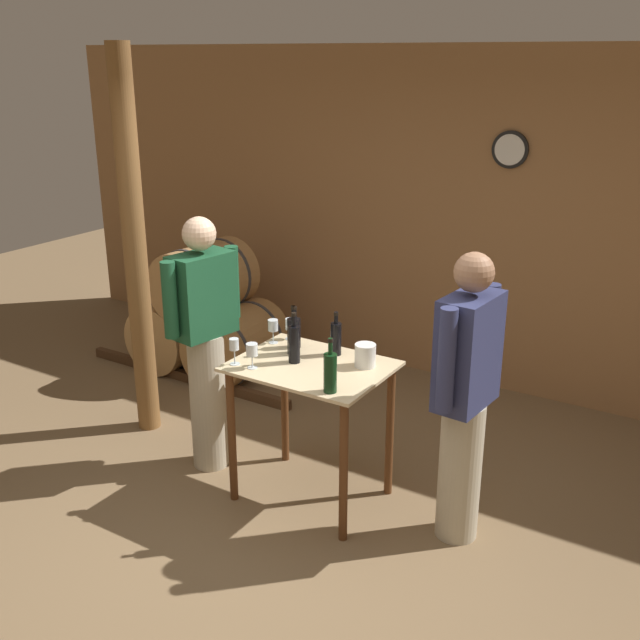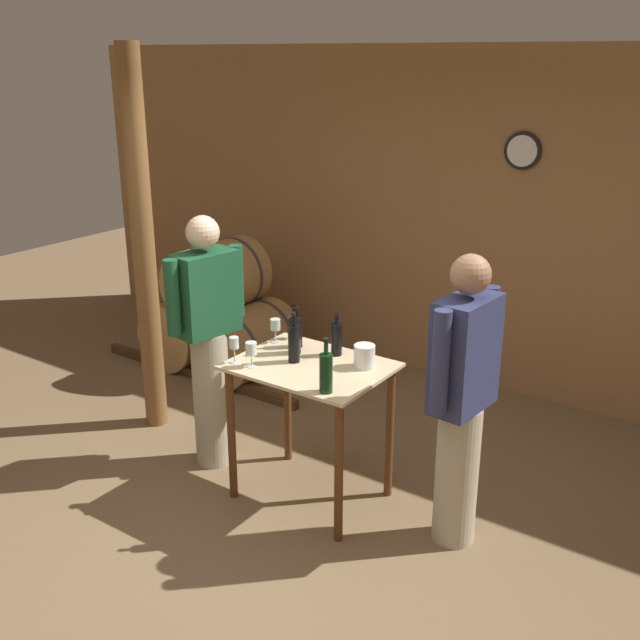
% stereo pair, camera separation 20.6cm
% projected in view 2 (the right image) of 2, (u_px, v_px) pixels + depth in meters
% --- Properties ---
extents(ground_plane, '(14.00, 14.00, 0.00)m').
position_uv_depth(ground_plane, '(259.00, 555.00, 4.15)').
color(ground_plane, brown).
extents(back_wall, '(8.40, 0.08, 2.70)m').
position_uv_depth(back_wall, '(483.00, 224.00, 5.90)').
color(back_wall, '#996B42').
rests_on(back_wall, ground_plane).
extents(barrel_rack, '(2.12, 0.76, 1.14)m').
position_uv_depth(barrel_rack, '(219.00, 317.00, 6.48)').
color(barrel_rack, '#4C331E').
rests_on(barrel_rack, ground_plane).
extents(tasting_table, '(0.90, 0.69, 0.89)m').
position_uv_depth(tasting_table, '(310.00, 394.00, 4.47)').
color(tasting_table, beige).
rests_on(tasting_table, ground_plane).
extents(wooden_post, '(0.16, 0.16, 2.70)m').
position_uv_depth(wooden_post, '(143.00, 248.00, 5.19)').
color(wooden_post, brown).
rests_on(wooden_post, ground_plane).
extents(wine_bottle_far_left, '(0.07, 0.07, 0.27)m').
position_uv_depth(wine_bottle_far_left, '(297.00, 331.00, 4.64)').
color(wine_bottle_far_left, black).
rests_on(wine_bottle_far_left, tasting_table).
extents(wine_bottle_left, '(0.08, 0.08, 0.31)m').
position_uv_depth(wine_bottle_left, '(294.00, 335.00, 4.54)').
color(wine_bottle_left, black).
rests_on(wine_bottle_left, tasting_table).
extents(wine_bottle_center, '(0.07, 0.07, 0.31)m').
position_uv_depth(wine_bottle_center, '(294.00, 342.00, 4.41)').
color(wine_bottle_center, black).
rests_on(wine_bottle_center, tasting_table).
extents(wine_bottle_right, '(0.07, 0.07, 0.27)m').
position_uv_depth(wine_bottle_right, '(337.00, 338.00, 4.51)').
color(wine_bottle_right, black).
rests_on(wine_bottle_right, tasting_table).
extents(wine_bottle_far_right, '(0.07, 0.07, 0.31)m').
position_uv_depth(wine_bottle_far_right, '(326.00, 372.00, 4.01)').
color(wine_bottle_far_right, black).
rests_on(wine_bottle_far_right, tasting_table).
extents(wine_glass_near_left, '(0.06, 0.06, 0.15)m').
position_uv_depth(wine_glass_near_left, '(275.00, 325.00, 4.71)').
color(wine_glass_near_left, silver).
rests_on(wine_glass_near_left, tasting_table).
extents(wine_glass_near_center, '(0.06, 0.06, 0.16)m').
position_uv_depth(wine_glass_near_center, '(234.00, 344.00, 4.40)').
color(wine_glass_near_center, silver).
rests_on(wine_glass_near_center, tasting_table).
extents(wine_glass_near_right, '(0.06, 0.06, 0.14)m').
position_uv_depth(wine_glass_near_right, '(292.00, 324.00, 4.78)').
color(wine_glass_near_right, silver).
rests_on(wine_glass_near_right, tasting_table).
extents(wine_glass_far_side, '(0.07, 0.07, 0.15)m').
position_uv_depth(wine_glass_far_side, '(251.00, 349.00, 4.34)').
color(wine_glass_far_side, silver).
rests_on(wine_glass_far_side, tasting_table).
extents(ice_bucket, '(0.12, 0.12, 0.14)m').
position_uv_depth(ice_bucket, '(364.00, 356.00, 4.35)').
color(ice_bucket, white).
rests_on(ice_bucket, tasting_table).
extents(person_host, '(0.25, 0.59, 1.68)m').
position_uv_depth(person_host, '(462.00, 398.00, 4.00)').
color(person_host, '#B7AD93').
rests_on(person_host, ground_plane).
extents(person_visitor_with_scarf, '(0.29, 0.58, 1.69)m').
position_uv_depth(person_visitor_with_scarf, '(208.00, 338.00, 4.81)').
color(person_visitor_with_scarf, '#B7AD93').
rests_on(person_visitor_with_scarf, ground_plane).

